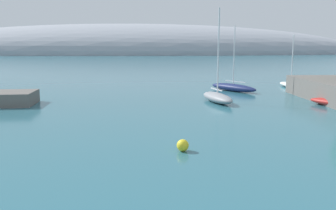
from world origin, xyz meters
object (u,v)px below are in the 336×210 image
at_px(sailboat_navy_near_shore, 233,87).
at_px(mooring_buoy_yellow, 183,145).
at_px(sailboat_grey_outer_mooring, 217,97).
at_px(sailboat_white_end_of_line, 291,85).

bearing_deg(sailboat_navy_near_shore, mooring_buoy_yellow, 126.84).
height_order(sailboat_grey_outer_mooring, sailboat_white_end_of_line, sailboat_grey_outer_mooring).
bearing_deg(sailboat_navy_near_shore, sailboat_grey_outer_mooring, 123.07).
relative_size(sailboat_navy_near_shore, sailboat_grey_outer_mooring, 0.87).
distance_m(sailboat_navy_near_shore, sailboat_white_end_of_line, 10.25).
bearing_deg(sailboat_white_end_of_line, sailboat_navy_near_shore, 107.22).
xyz_separation_m(sailboat_navy_near_shore, mooring_buoy_yellow, (-9.52, -28.04, -0.19)).
bearing_deg(sailboat_grey_outer_mooring, mooring_buoy_yellow, -30.80).
height_order(sailboat_grey_outer_mooring, mooring_buoy_yellow, sailboat_grey_outer_mooring).
bearing_deg(mooring_buoy_yellow, sailboat_grey_outer_mooring, 73.30).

